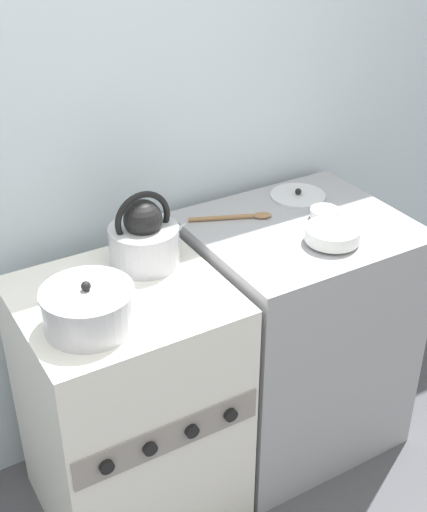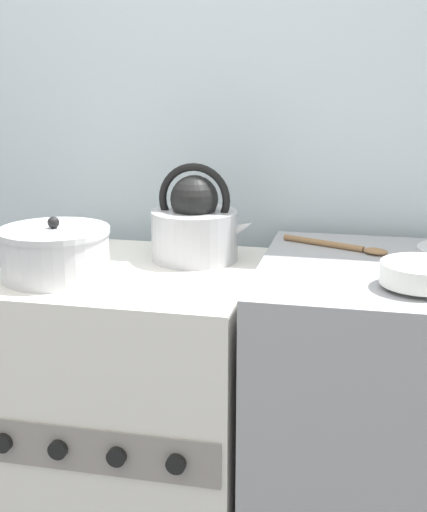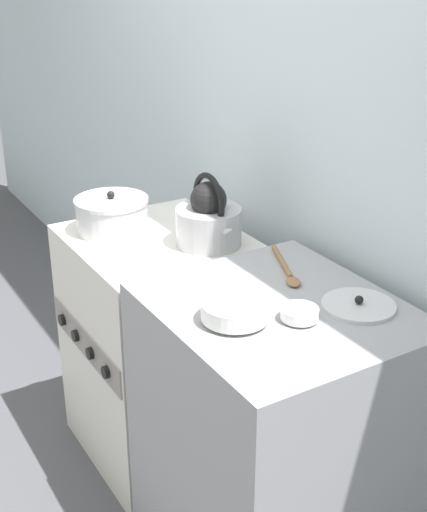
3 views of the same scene
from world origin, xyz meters
TOP-DOWN VIEW (x-y plane):
  - ground_plane at (0.00, 0.00)m, footprint 12.00×12.00m
  - wall_back at (0.00, 0.71)m, footprint 7.00×0.06m
  - stove at (0.00, 0.29)m, footprint 0.63×0.60m
  - counter at (0.70, 0.32)m, footprint 0.72×0.64m
  - kettle at (0.15, 0.42)m, footprint 0.28×0.23m
  - cooking_pot at (-0.14, 0.19)m, footprint 0.26×0.26m
  - enamel_bowl at (0.70, 0.17)m, footprint 0.18×0.18m
  - small_ceramic_bowl at (0.79, 0.32)m, footprint 0.10×0.10m
  - loose_pot_lid at (0.81, 0.50)m, footprint 0.21×0.21m
  - wooden_spoon at (0.53, 0.47)m, footprint 0.28×0.14m

SIDE VIEW (x-z plane):
  - ground_plane at x=0.00m, z-range 0.00..0.00m
  - stove at x=0.00m, z-range 0.00..0.90m
  - counter at x=0.70m, z-range 0.00..0.94m
  - loose_pot_lid at x=0.81m, z-range 0.92..0.96m
  - wooden_spoon at x=0.53m, z-range 0.94..0.95m
  - small_ceramic_bowl at x=0.79m, z-range 0.94..0.97m
  - cooking_pot at x=-0.14m, z-range 0.89..1.04m
  - enamel_bowl at x=0.70m, z-range 0.94..1.00m
  - kettle at x=0.15m, z-range 0.86..1.12m
  - wall_back at x=0.00m, z-range 0.00..2.50m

